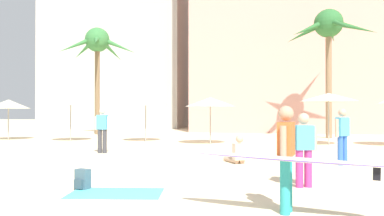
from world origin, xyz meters
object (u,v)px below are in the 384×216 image
object	(u,v)px
cafe_umbrella_3	(71,101)
person_mid_right	(304,147)
cafe_umbrella_5	(8,104)
person_mid_left	(342,134)
cafe_umbrella_0	(210,102)
palm_tree_far_left	(328,31)
beach_towel	(116,193)
cafe_umbrella_1	(329,97)
person_far_right	(102,128)
person_mid_center	(287,156)
cafe_umbrella_2	(146,102)
palm_tree_left	(97,46)
person_near_left	(237,153)
backpack	(82,180)

from	to	relation	value
cafe_umbrella_3	person_mid_right	xyz separation A→B (m)	(11.35, -10.24, -1.28)
cafe_umbrella_5	person_mid_left	size ratio (longest dim) A/B	1.35
cafe_umbrella_0	cafe_umbrella_3	xyz separation A→B (m)	(-7.68, 0.18, 0.07)
palm_tree_far_left	person_mid_left	world-z (taller)	palm_tree_far_left
beach_towel	person_mid_left	world-z (taller)	person_mid_left
cafe_umbrella_3	person_mid_right	bearing A→B (deg)	-42.08
person_mid_left	beach_towel	bearing A→B (deg)	-87.23
cafe_umbrella_1	cafe_umbrella_3	size ratio (longest dim) A/B	1.14
cafe_umbrella_0	person_mid_left	xyz separation A→B (m)	(5.07, -6.37, -1.14)
person_far_right	cafe_umbrella_0	bearing A→B (deg)	-38.20
palm_tree_far_left	cafe_umbrella_0	distance (m)	9.49
cafe_umbrella_0	cafe_umbrella_1	bearing A→B (deg)	4.89
person_mid_right	person_mid_center	bearing A→B (deg)	-32.53
cafe_umbrella_0	cafe_umbrella_5	distance (m)	11.55
cafe_umbrella_2	cafe_umbrella_5	size ratio (longest dim) A/B	1.02
cafe_umbrella_2	cafe_umbrella_5	distance (m)	7.94
palm_tree_left	beach_towel	xyz separation A→B (m)	(9.06, -17.67, -6.18)
cafe_umbrella_3	beach_towel	world-z (taller)	cafe_umbrella_3
person_mid_left	person_far_right	xyz separation A→B (m)	(-8.51, 1.52, 0.02)
cafe_umbrella_5	person_mid_center	distance (m)	19.45
palm_tree_far_left	person_near_left	size ratio (longest dim) A/B	8.34
palm_tree_left	cafe_umbrella_3	xyz separation A→B (m)	(1.39, -6.00, -4.04)
cafe_umbrella_1	cafe_umbrella_5	xyz separation A→B (m)	(-17.16, -0.26, -0.27)
cafe_umbrella_1	cafe_umbrella_5	size ratio (longest dim) A/B	1.16
palm_tree_far_left	person_mid_left	bearing A→B (deg)	-95.92
cafe_umbrella_1	person_mid_center	distance (m)	13.15
person_mid_right	person_mid_left	world-z (taller)	person_mid_left
cafe_umbrella_2	person_mid_left	size ratio (longest dim) A/B	1.38
cafe_umbrella_2	person_mid_left	world-z (taller)	cafe_umbrella_2
cafe_umbrella_1	cafe_umbrella_3	distance (m)	13.30
beach_towel	backpack	distance (m)	0.89
cafe_umbrella_2	person_mid_center	world-z (taller)	cafe_umbrella_2
cafe_umbrella_2	cafe_umbrella_5	xyz separation A→B (m)	(-7.92, -0.57, -0.11)
person_mid_left	cafe_umbrella_0	bearing A→B (deg)	176.11
backpack	palm_tree_far_left	bearing A→B (deg)	173.54
cafe_umbrella_1	person_mid_center	xyz separation A→B (m)	(-2.38, -12.86, -1.37)
backpack	person_mid_right	distance (m)	4.72
cafe_umbrella_2	beach_towel	xyz separation A→B (m)	(3.62, -12.27, -2.13)
cafe_umbrella_5	person_mid_center	xyz separation A→B (m)	(14.78, -12.60, -1.10)
cafe_umbrella_0	backpack	xyz separation A→B (m)	(-0.85, -11.25, -1.88)
cafe_umbrella_2	person_near_left	size ratio (longest dim) A/B	2.51
cafe_umbrella_0	backpack	bearing A→B (deg)	-94.32
beach_towel	person_far_right	bearing A→B (deg)	117.40
cafe_umbrella_5	person_far_right	distance (m)	9.61
cafe_umbrella_3	beach_towel	size ratio (longest dim) A/B	1.30
cafe_umbrella_1	person_far_right	xyz separation A→B (m)	(-9.06, -5.33, -1.33)
beach_towel	cafe_umbrella_5	bearing A→B (deg)	134.59
cafe_umbrella_2	backpack	xyz separation A→B (m)	(2.77, -12.03, -1.93)
person_mid_right	person_mid_left	size ratio (longest dim) A/B	0.93
cafe_umbrella_2	person_mid_right	bearing A→B (deg)	-56.09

